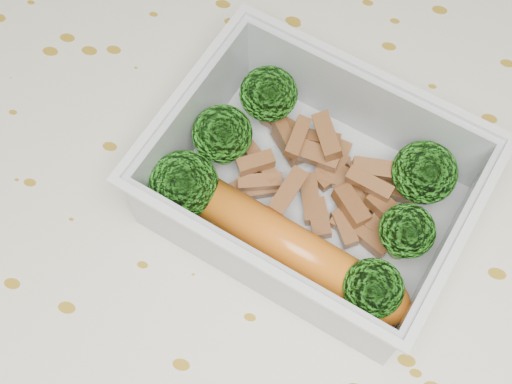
# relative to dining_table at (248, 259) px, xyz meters

# --- Properties ---
(dining_table) EXTENTS (1.40, 0.90, 0.75)m
(dining_table) POSITION_rel_dining_table_xyz_m (0.00, 0.00, 0.00)
(dining_table) COLOR brown
(dining_table) RESTS_ON ground
(tablecloth) EXTENTS (1.46, 0.96, 0.19)m
(tablecloth) POSITION_rel_dining_table_xyz_m (0.00, 0.00, 0.05)
(tablecloth) COLOR beige
(tablecloth) RESTS_ON dining_table
(lunch_container) EXTENTS (0.19, 0.16, 0.06)m
(lunch_container) POSITION_rel_dining_table_xyz_m (0.03, 0.01, 0.11)
(lunch_container) COLOR silver
(lunch_container) RESTS_ON tablecloth
(broccoli_florets) EXTENTS (0.15, 0.12, 0.04)m
(broccoli_florets) POSITION_rel_dining_table_xyz_m (0.03, 0.01, 0.12)
(broccoli_florets) COLOR #608C3F
(broccoli_florets) RESTS_ON lunch_container
(meat_pile) EXTENTS (0.10, 0.07, 0.03)m
(meat_pile) POSITION_rel_dining_table_xyz_m (0.04, 0.02, 0.10)
(meat_pile) COLOR brown
(meat_pile) RESTS_ON lunch_container
(sausage) EXTENTS (0.13, 0.06, 0.02)m
(sausage) POSITION_rel_dining_table_xyz_m (0.03, -0.02, 0.11)
(sausage) COLOR #C96316
(sausage) RESTS_ON lunch_container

